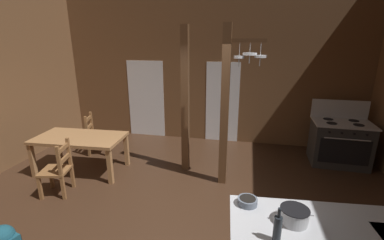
{
  "coord_description": "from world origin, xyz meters",
  "views": [
    {
      "loc": [
        0.99,
        -3.2,
        2.56
      ],
      "look_at": [
        0.09,
        1.05,
        1.24
      ],
      "focal_mm": 24.67,
      "sensor_mm": 36.0,
      "label": 1
    }
  ],
  "objects": [
    {
      "name": "ladderback_chair_by_post",
      "position": [
        -2.4,
        1.98,
        0.45
      ],
      "size": [
        0.54,
        0.54,
        0.95
      ],
      "color": "brown",
      "rests_on": "ground_plane"
    },
    {
      "name": "bottle_tall_on_counter",
      "position": [
        1.31,
        -1.25,
        1.05
      ],
      "size": [
        0.07,
        0.07,
        0.32
      ],
      "color": "#1E2328",
      "rests_on": "kitchen_island"
    },
    {
      "name": "mixing_bowl_on_counter",
      "position": [
        1.06,
        -0.76,
        0.96
      ],
      "size": [
        0.21,
        0.21,
        0.07
      ],
      "color": "slate",
      "rests_on": "kitchen_island"
    },
    {
      "name": "glazed_door_back_left",
      "position": [
        -1.69,
        3.4,
        1.02
      ],
      "size": [
        1.0,
        0.01,
        2.05
      ],
      "primitive_type": "cube",
      "color": "white",
      "rests_on": "ground_plane"
    },
    {
      "name": "ladderback_chair_near_window",
      "position": [
        -2.08,
        0.28,
        0.45
      ],
      "size": [
        0.53,
        0.53,
        0.95
      ],
      "color": "brown",
      "rests_on": "ground_plane"
    },
    {
      "name": "support_post_center",
      "position": [
        -0.17,
        1.63,
        1.42
      ],
      "size": [
        0.14,
        0.14,
        2.83
      ],
      "color": "brown",
      "rests_on": "ground_plane"
    },
    {
      "name": "stove_range",
      "position": [
        2.97,
        2.56,
        0.48
      ],
      "size": [
        1.17,
        0.85,
        1.32
      ],
      "color": "#2E2E2E",
      "rests_on": "ground_plane"
    },
    {
      "name": "support_post_with_pot_rack",
      "position": [
        0.67,
        1.24,
        1.55
      ],
      "size": [
        0.7,
        0.23,
        2.83
      ],
      "color": "brown",
      "rests_on": "ground_plane"
    },
    {
      "name": "stockpot_on_counter",
      "position": [
        1.49,
        -0.97,
        0.99
      ],
      "size": [
        0.34,
        0.27,
        0.15
      ],
      "color": "#B7BABF",
      "rests_on": "kitchen_island"
    },
    {
      "name": "wall_back",
      "position": [
        0.0,
        3.47,
        2.24
      ],
      "size": [
        8.33,
        0.14,
        4.48
      ],
      "primitive_type": "cube",
      "color": "brown",
      "rests_on": "ground_plane"
    },
    {
      "name": "glazed_panel_back_right",
      "position": [
        0.38,
        3.4,
        1.02
      ],
      "size": [
        0.84,
        0.01,
        2.05
      ],
      "primitive_type": "cube",
      "color": "white",
      "rests_on": "ground_plane"
    },
    {
      "name": "dining_table",
      "position": [
        -2.2,
        1.1,
        0.65
      ],
      "size": [
        1.75,
        0.99,
        0.74
      ],
      "color": "#9E7044",
      "rests_on": "ground_plane"
    },
    {
      "name": "ground_plane",
      "position": [
        0.0,
        0.0,
        -0.05
      ],
      "size": [
        8.33,
        7.61,
        0.1
      ],
      "primitive_type": "cube",
      "color": "#382316"
    }
  ]
}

